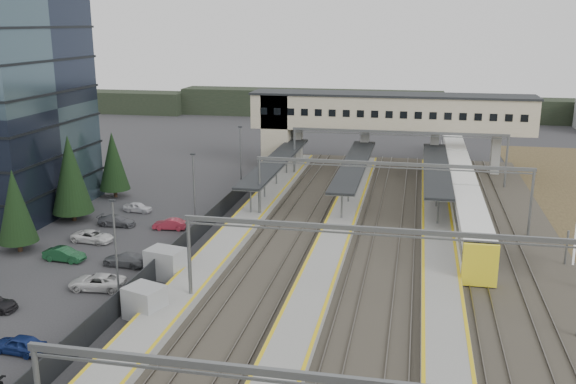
% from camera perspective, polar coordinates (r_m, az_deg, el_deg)
% --- Properties ---
extents(ground, '(220.00, 220.00, 0.00)m').
position_cam_1_polar(ground, '(57.27, -3.96, -6.79)').
color(ground, '#2B2B2D').
rests_on(ground, ground).
extents(car_park, '(10.55, 44.39, 1.28)m').
position_cam_1_polar(car_park, '(54.21, -20.87, -8.39)').
color(car_park, '#9FA0A4').
rests_on(car_park, ground).
extents(lampposts, '(0.50, 53.25, 8.07)m').
position_cam_1_polar(lampposts, '(59.50, -11.17, -1.79)').
color(lampposts, slate).
rests_on(lampposts, ground).
extents(fence, '(0.08, 90.00, 2.00)m').
position_cam_1_polar(fence, '(63.30, -8.47, -3.82)').
color(fence, '#26282B').
rests_on(fence, ground).
extents(relay_cabin_near, '(3.43, 2.81, 2.52)m').
position_cam_1_polar(relay_cabin_near, '(55.83, -10.82, -6.23)').
color(relay_cabin_near, gray).
rests_on(relay_cabin_near, ground).
extents(relay_cabin_far, '(3.24, 2.97, 2.44)m').
position_cam_1_polar(relay_cabin_far, '(48.83, -12.60, -9.55)').
color(relay_cabin_far, gray).
rests_on(relay_cabin_far, ground).
extents(rail_corridor, '(34.00, 90.00, 0.92)m').
position_cam_1_polar(rail_corridor, '(60.19, 5.95, -5.44)').
color(rail_corridor, '#343029').
rests_on(rail_corridor, ground).
extents(canopies, '(23.10, 30.00, 3.28)m').
position_cam_1_polar(canopies, '(80.45, 5.93, 2.47)').
color(canopies, black).
rests_on(canopies, ground).
extents(footbridge, '(40.40, 6.40, 11.20)m').
position_cam_1_polar(footbridge, '(94.41, 7.34, 6.74)').
color(footbridge, '#B7AE8B').
rests_on(footbridge, ground).
extents(gantries, '(28.40, 62.28, 7.17)m').
position_cam_1_polar(gantries, '(56.36, 8.60, -0.85)').
color(gantries, slate).
rests_on(gantries, ground).
extents(train, '(2.85, 59.54, 3.59)m').
position_cam_1_polar(train, '(82.51, 15.04, 1.00)').
color(train, white).
rests_on(train, ground).
extents(billboard, '(1.57, 6.11, 5.35)m').
position_cam_1_polar(billboard, '(59.16, 24.21, -3.69)').
color(billboard, slate).
rests_on(billboard, ground).
extents(treeline_far, '(170.00, 19.00, 7.00)m').
position_cam_1_polar(treeline_far, '(144.97, 15.23, 7.17)').
color(treeline_far, black).
rests_on(treeline_far, ground).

